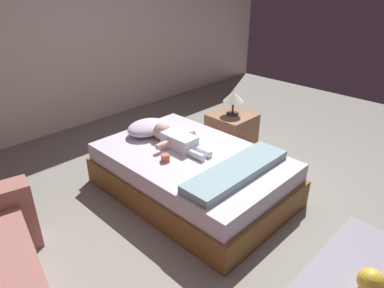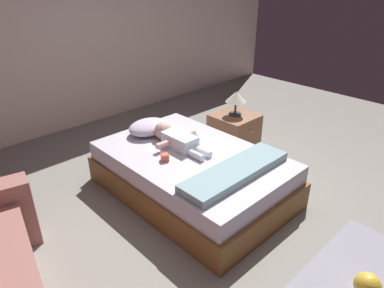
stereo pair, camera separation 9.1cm
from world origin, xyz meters
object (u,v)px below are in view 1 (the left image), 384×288
object	(u,v)px
pillow	(147,128)
lamp	(233,97)
bed	(192,174)
baby	(175,138)
nightstand	(231,133)
toy_block	(165,158)
toothbrush	(195,134)
toy_ball	(371,281)

from	to	relation	value
pillow	lamp	distance (m)	1.07
bed	baby	xyz separation A→B (m)	(0.01, 0.24, 0.29)
baby	nightstand	size ratio (longest dim) A/B	1.40
nightstand	toy_block	xyz separation A→B (m)	(-1.26, -0.23, 0.24)
toothbrush	toy_block	size ratio (longest dim) A/B	1.49
baby	toy_block	xyz separation A→B (m)	(-0.28, -0.17, -0.04)
baby	toy_block	bearing A→B (deg)	-148.48
bed	baby	world-z (taller)	baby
toothbrush	toy_block	world-z (taller)	toy_block
lamp	toy_ball	distance (m)	2.31
baby	toy_block	size ratio (longest dim) A/B	8.04
toothbrush	nightstand	world-z (taller)	nightstand
toothbrush	toy_block	xyz separation A→B (m)	(-0.58, -0.20, 0.02)
toothbrush	nightstand	distance (m)	0.71
toy_block	lamp	bearing A→B (deg)	10.39
lamp	toy_ball	bearing A→B (deg)	-116.39
pillow	nightstand	distance (m)	1.09
lamp	toy_block	world-z (taller)	lamp
pillow	lamp	world-z (taller)	lamp
baby	toy_ball	bearing A→B (deg)	-90.54
bed	toy_ball	distance (m)	1.71
baby	nightstand	xyz separation A→B (m)	(0.98, 0.06, -0.27)
toy_ball	pillow	bearing A→B (deg)	90.20
lamp	pillow	bearing A→B (deg)	161.37
nightstand	lamp	distance (m)	0.44
baby	toothbrush	bearing A→B (deg)	4.62
toothbrush	baby	bearing A→B (deg)	-175.38
baby	toy_ball	distance (m)	1.99
baby	lamp	xyz separation A→B (m)	(0.98, 0.06, 0.17)
baby	lamp	distance (m)	0.99
lamp	toy_block	bearing A→B (deg)	-169.61
bed	nightstand	world-z (taller)	nightstand
pillow	toy_ball	world-z (taller)	pillow
pillow	baby	xyz separation A→B (m)	(0.03, -0.40, -0.00)
toy_ball	toy_block	xyz separation A→B (m)	(-0.26, 1.77, 0.37)
bed	lamp	xyz separation A→B (m)	(0.99, 0.30, 0.46)
bed	pillow	world-z (taller)	pillow
baby	toothbrush	xyz separation A→B (m)	(0.30, 0.02, -0.06)
toothbrush	lamp	bearing A→B (deg)	2.93
pillow	lamp	size ratio (longest dim) A/B	1.55
toy_ball	baby	bearing A→B (deg)	89.46
baby	nightstand	distance (m)	1.02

